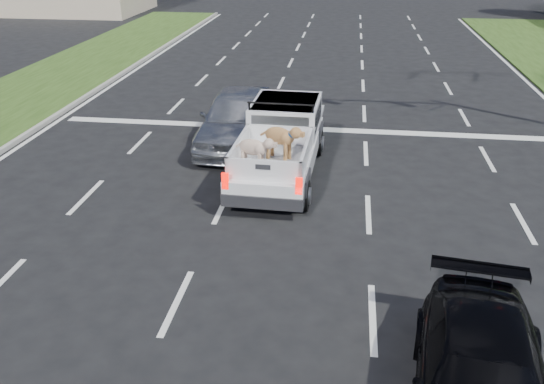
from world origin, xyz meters
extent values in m
plane|color=black|center=(0.00, 0.00, 0.00)|extent=(160.00, 160.00, 0.00)
cube|color=silver|center=(-5.25, 6.00, 0.01)|extent=(0.12, 60.00, 0.01)
cube|color=silver|center=(-1.75, 6.00, 0.01)|extent=(0.12, 60.00, 0.01)
cube|color=silver|center=(1.75, 6.00, 0.01)|extent=(0.12, 60.00, 0.01)
cube|color=silver|center=(5.25, 6.00, 0.01)|extent=(0.12, 60.00, 0.01)
cube|color=silver|center=(0.00, 10.00, 0.01)|extent=(17.00, 0.45, 0.01)
cylinder|color=black|center=(-1.52, 4.07, 0.38)|extent=(0.30, 0.76, 0.75)
cylinder|color=black|center=(0.19, 4.02, 0.38)|extent=(0.30, 0.76, 0.75)
cylinder|color=black|center=(-1.41, 7.72, 0.38)|extent=(0.30, 0.76, 0.75)
cylinder|color=black|center=(0.30, 7.67, 0.38)|extent=(0.30, 0.76, 0.75)
cube|color=silver|center=(-0.61, 5.92, 0.65)|extent=(2.03, 5.29, 0.51)
cube|color=silver|center=(-0.57, 7.15, 1.33)|extent=(1.89, 2.33, 0.85)
cube|color=black|center=(-0.61, 6.03, 1.36)|extent=(1.53, 0.08, 0.61)
cylinder|color=black|center=(-0.60, 6.16, 1.95)|extent=(1.78, 0.10, 0.05)
cube|color=black|center=(-0.64, 4.76, 0.88)|extent=(1.83, 2.57, 0.06)
cube|color=silver|center=(-1.48, 4.78, 1.16)|extent=(0.16, 2.52, 0.51)
cube|color=silver|center=(0.19, 4.73, 1.16)|extent=(0.16, 2.52, 0.51)
cube|color=silver|center=(-0.68, 3.54, 1.16)|extent=(1.76, 0.13, 0.51)
cube|color=red|center=(-1.53, 3.36, 0.94)|extent=(0.16, 0.06, 0.39)
cube|color=red|center=(0.15, 3.31, 0.94)|extent=(0.16, 0.06, 0.39)
cube|color=black|center=(-0.69, 3.40, 0.47)|extent=(1.90, 0.35, 0.30)
imported|color=silver|center=(-2.20, 8.32, 0.84)|extent=(2.01, 4.96, 1.69)
camera|label=1|loc=(1.09, -8.27, 6.20)|focal=38.00mm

